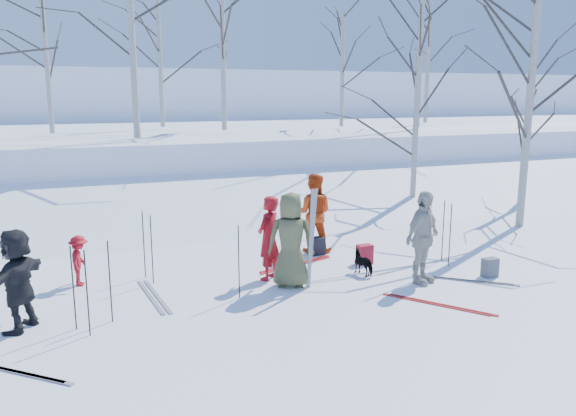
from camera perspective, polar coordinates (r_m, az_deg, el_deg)
name	(u,v)px	position (r m, az deg, el deg)	size (l,w,h in m)	color
ground	(319,292)	(10.48, 3.16, -8.51)	(120.00, 120.00, 0.00)	white
snow_ramp	(218,212)	(16.79, -7.17, -0.40)	(70.00, 9.50, 1.40)	white
snow_plateau	(159,152)	(26.35, -13.02, 5.56)	(70.00, 18.00, 2.20)	white
far_hill	(113,115)	(47.09, -17.40, 9.03)	(90.00, 30.00, 6.00)	white
skier_olive_center	(291,240)	(10.51, 0.30, -3.26)	(0.88, 0.57, 1.81)	#4F5030
skier_red_north	(269,238)	(10.94, -1.98, -3.07)	(0.61, 0.40, 1.66)	#AB0F18
skier_redor_behind	(313,213)	(12.88, 2.59, -0.50)	(0.88, 0.69, 1.81)	#BA390E
skier_red_seated	(79,261)	(11.38, -20.44, -5.02)	(0.63, 0.36, 0.97)	#AB0F18
skier_cream_east	(423,238)	(11.00, 13.52, -2.94)	(1.05, 0.44, 1.80)	beige
skier_grey_west	(17,280)	(9.56, -25.79, -6.59)	(1.49, 0.47, 1.60)	black
dog	(364,262)	(11.49, 7.74, -5.50)	(0.26, 0.58, 0.49)	black
upright_ski_left	(311,239)	(10.37, 2.32, -3.21)	(0.07, 0.02, 1.90)	silver
upright_ski_right	(312,238)	(10.47, 2.46, -3.07)	(0.07, 0.02, 1.90)	silver
ski_pair_a	(296,264)	(12.05, 0.82, -5.75)	(1.88, 0.74, 0.02)	red
ski_pair_b	(464,280)	(11.59, 17.49, -7.01)	(1.58, 1.38, 0.02)	silver
ski_pair_c	(11,371)	(8.49, -26.29, -14.62)	(1.52, 1.44, 0.02)	silver
ski_pair_d	(154,296)	(10.50, -13.48, -8.71)	(0.34, 1.91, 0.02)	silver
ski_pair_e	(438,304)	(10.18, 15.01, -9.44)	(1.26, 1.67, 0.02)	red
ski_pole_a	(152,250)	(11.03, -13.67, -4.14)	(0.02, 0.02, 1.34)	black
ski_pole_b	(73,288)	(9.26, -20.98, -7.61)	(0.02, 0.02, 1.34)	black
ski_pole_c	(239,262)	(9.98, -5.02, -5.50)	(0.02, 0.02, 1.34)	black
ski_pole_d	(298,227)	(12.53, 1.02, -1.95)	(0.02, 0.02, 1.34)	black
ski_pole_e	(144,245)	(11.43, -14.44, -3.63)	(0.02, 0.02, 1.34)	black
ski_pole_f	(310,222)	(12.98, 2.23, -1.48)	(0.02, 0.02, 1.34)	black
ski_pole_g	(87,293)	(8.96, -19.74, -8.16)	(0.02, 0.02, 1.34)	black
ski_pole_h	(443,231)	(12.66, 15.48, -2.22)	(0.02, 0.02, 1.34)	black
ski_pole_i	(450,235)	(12.31, 16.14, -2.65)	(0.02, 0.02, 1.34)	black
ski_pole_j	(110,282)	(9.37, -17.64, -7.16)	(0.02, 0.02, 1.34)	black
backpack_red	(365,254)	(12.18, 7.79, -4.68)	(0.32, 0.22, 0.42)	maroon
backpack_grey	(490,267)	(11.94, 19.83, -5.70)	(0.30, 0.20, 0.38)	#525459
backpack_dark	(316,246)	(12.76, 2.90, -3.89)	(0.34, 0.24, 0.40)	black
birch_plateau_a	(342,70)	(25.05, 5.54, 13.77)	(3.97, 3.97, 4.81)	silver
birch_plateau_c	(421,33)	(24.66, 13.36, 16.88)	(5.96, 5.96, 7.66)	silver
birch_plateau_d	(160,65)	(25.09, -12.86, 14.00)	(4.25, 4.25, 5.21)	silver
birch_plateau_f	(428,60)	(29.10, 14.04, 14.39)	(4.84, 4.84, 6.06)	silver
birch_plateau_g	(47,65)	(22.24, -23.30, 13.22)	(3.97, 3.97, 4.82)	silver
birch_plateau_h	(131,21)	(18.86, -15.64, 17.81)	(5.63, 5.63, 7.19)	silver
birch_plateau_i	(223,54)	(22.51, -6.63, 15.32)	(4.68, 4.68, 5.83)	silver
birch_edge_b	(530,100)	(16.42, 23.34, 10.00)	(5.39, 5.39, 6.84)	silver
birch_edge_c	(525,140)	(19.21, 22.97, 6.34)	(3.63, 3.63, 4.32)	silver
birch_edge_e	(415,132)	(17.74, 12.82, 7.52)	(4.02, 4.02, 4.89)	silver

